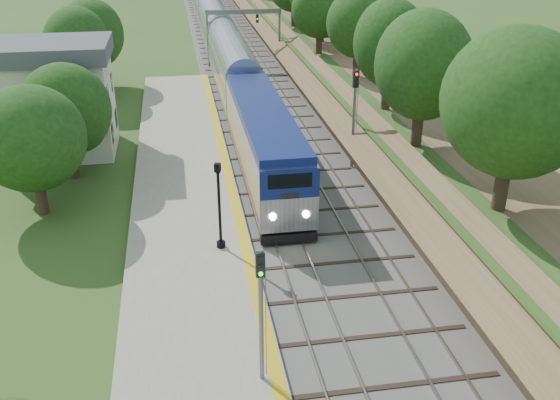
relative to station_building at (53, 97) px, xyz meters
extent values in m
cube|color=#4C4944|center=(16.00, 30.00, -4.03)|extent=(9.50, 170.00, 0.12)
cube|color=gray|center=(13.28, 30.00, -3.89)|extent=(0.08, 170.00, 0.16)
cube|color=gray|center=(14.72, 30.00, -3.89)|extent=(0.08, 170.00, 0.16)
cube|color=gray|center=(17.28, 30.00, -3.89)|extent=(0.08, 170.00, 0.16)
cube|color=gray|center=(18.72, 30.00, -3.89)|extent=(0.08, 170.00, 0.16)
cube|color=gray|center=(8.80, -14.00, -3.90)|extent=(6.40, 68.00, 0.38)
cube|color=gold|center=(11.65, -14.00, -3.70)|extent=(0.55, 68.00, 0.01)
cube|color=brown|center=(25.50, 30.00, -2.59)|extent=(9.00, 170.00, 3.00)
cube|color=brown|center=(21.60, 30.00, -2.79)|extent=(4.47, 170.00, 4.54)
cylinder|color=#332316|center=(24.00, -20.00, 0.22)|extent=(0.60, 0.60, 2.62)
sphere|color=#18390F|center=(24.00, -20.00, 3.79)|extent=(5.70, 5.70, 5.70)
cylinder|color=#332316|center=(24.00, 30.00, 0.22)|extent=(0.60, 0.60, 2.62)
cube|color=silver|center=(0.00, 0.00, -0.69)|extent=(8.00, 6.00, 6.80)
cube|color=#4B4E53|center=(0.00, 0.00, 3.31)|extent=(8.60, 6.60, 1.20)
cube|color=black|center=(4.01, -1.80, -2.29)|extent=(0.05, 1.10, 1.30)
cube|color=black|center=(4.01, 1.80, -2.29)|extent=(0.05, 1.10, 1.30)
cube|color=black|center=(4.01, -1.80, 0.51)|extent=(0.05, 1.10, 1.30)
cube|color=black|center=(4.01, 1.80, 0.51)|extent=(0.05, 1.10, 1.30)
cylinder|color=slate|center=(12.50, 25.00, -0.99)|extent=(0.24, 0.24, 6.20)
cylinder|color=slate|center=(20.50, 25.00, -0.99)|extent=(0.24, 0.24, 6.20)
cube|color=slate|center=(16.50, 25.00, 1.86)|extent=(8.40, 0.25, 0.50)
cube|color=black|center=(14.00, 24.85, 1.11)|extent=(0.30, 0.20, 0.90)
cube|color=black|center=(18.00, 24.85, 1.11)|extent=(0.30, 0.20, 0.90)
cylinder|color=#332316|center=(2.00, -4.00, -2.86)|extent=(0.60, 0.60, 2.45)
sphere|color=#18390F|center=(2.00, -4.00, 0.46)|extent=(5.32, 5.32, 5.32)
cylinder|color=#332316|center=(2.00, 12.00, -2.86)|extent=(0.60, 0.60, 2.45)
sphere|color=#18390F|center=(2.00, 12.00, 0.46)|extent=(5.32, 5.32, 5.32)
cube|color=black|center=(14.00, -7.52, -3.50)|extent=(2.85, 17.82, 0.62)
cube|color=#B7BAC1|center=(14.00, -7.52, -1.44)|extent=(3.09, 18.56, 3.51)
cube|color=navy|center=(14.00, -7.52, 0.54)|extent=(2.97, 17.82, 0.45)
cube|color=navy|center=(14.00, -16.83, -0.46)|extent=(3.06, 0.10, 1.55)
cube|color=black|center=(14.00, -16.87, -0.25)|extent=(2.27, 0.06, 0.77)
cube|color=#AC1011|center=(14.00, -7.52, -2.62)|extent=(3.11, 18.19, 0.10)
cube|color=#B7BAC1|center=(14.00, 12.67, -1.80)|extent=(3.09, 20.62, 4.02)
cube|color=#B7BAC1|center=(14.00, 33.89, -1.80)|extent=(3.09, 20.62, 4.02)
cube|color=#B7BAC1|center=(14.00, 55.11, -1.80)|extent=(3.09, 20.62, 4.02)
cylinder|color=black|center=(10.41, -16.85, -3.55)|extent=(0.46, 0.46, 0.31)
cylinder|color=black|center=(10.41, -16.85, -1.52)|extent=(0.15, 0.15, 4.06)
cube|color=black|center=(10.41, -16.85, 0.72)|extent=(0.37, 0.37, 0.42)
cube|color=silver|center=(10.41, -16.85, 0.72)|extent=(0.26, 0.26, 0.31)
cylinder|color=slate|center=(11.10, -27.01, -0.97)|extent=(0.17, 0.17, 5.48)
cube|color=black|center=(11.10, -27.01, 1.20)|extent=(0.32, 0.21, 0.94)
cylinder|color=#0CE526|center=(11.10, -27.13, 1.20)|extent=(0.15, 0.06, 0.15)
cylinder|color=slate|center=(20.20, -6.65, -0.60)|extent=(0.20, 0.20, 6.75)
cube|color=black|center=(20.20, -6.65, 2.12)|extent=(0.37, 0.24, 1.09)
cylinder|color=#FF0C0C|center=(20.20, -6.79, 2.12)|extent=(0.17, 0.07, 0.17)
camera|label=1|loc=(8.73, -45.08, 12.18)|focal=40.00mm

